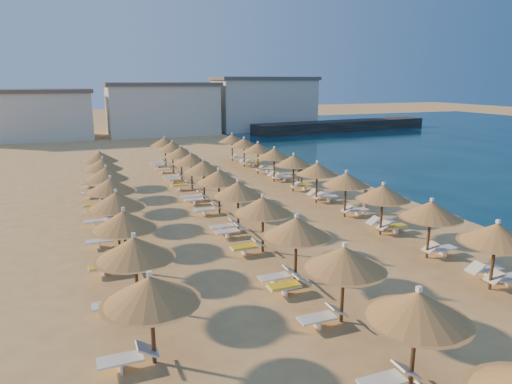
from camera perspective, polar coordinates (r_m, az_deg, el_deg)
name	(u,v)px	position (r m, az deg, el deg)	size (l,w,h in m)	color
ground	(293,233)	(23.45, 4.59, -5.17)	(220.00, 220.00, 0.00)	#DFAE61
jetty	(342,126)	(72.50, 10.73, 8.15)	(30.00, 4.00, 1.50)	black
hotel_blocks	(168,108)	(67.97, -10.96, 10.27)	(48.73, 9.46, 8.10)	silver
parasol_row_east	(331,174)	(27.47, 9.33, 2.18)	(2.71, 39.38, 2.72)	brown
parasol_row_west	(228,183)	(24.84, -3.55, 1.10)	(2.71, 39.38, 2.72)	brown
parasol_row_inland	(113,193)	(23.74, -17.42, -0.12)	(2.71, 26.05, 2.72)	brown
loungers	(253,213)	(25.56, -0.35, -2.70)	(15.44, 37.22, 0.66)	white
beachgoer_a	(365,199)	(27.49, 13.46, -0.81)	(0.62, 0.41, 1.70)	tan
beachgoer_c	(300,172)	(34.10, 5.49, 2.49)	(1.11, 0.46, 1.90)	tan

